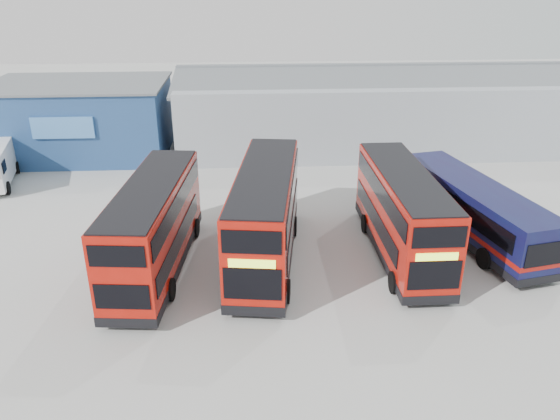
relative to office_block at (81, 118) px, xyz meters
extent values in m
plane|color=#999994|center=(14.00, -17.99, -2.58)|extent=(120.00, 120.00, 0.00)
cube|color=navy|center=(0.00, 0.01, -0.08)|extent=(12.00, 8.00, 5.00)
cube|color=#585D61|center=(0.00, 0.01, 2.47)|extent=(12.30, 8.30, 0.15)
cube|color=#4580C5|center=(0.00, -4.09, 0.42)|extent=(3.96, 0.15, 1.40)
cube|color=#959BA2|center=(22.00, 2.01, -0.08)|extent=(30.00, 12.00, 5.00)
cube|color=#585D61|center=(22.00, -0.79, 2.67)|extent=(30.50, 6.33, 1.29)
cube|color=#585D61|center=(22.00, 4.80, 2.67)|extent=(30.50, 6.33, 1.29)
cube|color=#AE1309|center=(7.71, -17.44, -0.41)|extent=(3.20, 9.75, 3.69)
cube|color=black|center=(7.71, -17.44, -2.08)|extent=(3.24, 9.79, 0.41)
cube|color=black|center=(8.82, -17.91, -0.85)|extent=(0.83, 8.08, 0.87)
cube|color=black|center=(6.52, -17.69, -0.85)|extent=(0.83, 8.08, 0.87)
cube|color=black|center=(8.86, -17.55, 0.70)|extent=(0.92, 8.99, 0.87)
cube|color=black|center=(6.55, -17.32, 0.70)|extent=(0.92, 8.99, 0.87)
cube|color=black|center=(8.17, -12.65, -0.94)|extent=(2.05, 0.24, 1.23)
cube|color=black|center=(8.17, -12.65, 0.70)|extent=(2.05, 0.24, 0.87)
cube|color=#B7D92D|center=(8.17, -12.64, -0.12)|extent=(1.64, 0.20, 0.32)
cube|color=black|center=(7.24, -22.22, -0.94)|extent=(2.00, 0.24, 1.00)
cube|color=black|center=(7.24, -22.22, 0.70)|extent=(2.00, 0.24, 0.82)
cube|color=black|center=(7.71, -17.44, 1.45)|extent=(3.05, 9.60, 0.09)
cylinder|color=black|center=(9.12, -14.23, -2.11)|extent=(0.38, 0.97, 0.95)
cylinder|color=black|center=(6.94, -14.02, -2.11)|extent=(0.38, 0.97, 0.95)
cylinder|color=black|center=(8.56, -19.95, -2.11)|extent=(0.38, 0.97, 0.95)
cylinder|color=black|center=(6.38, -19.73, -2.11)|extent=(0.38, 0.97, 0.95)
cube|color=#AE1309|center=(12.57, -16.77, -0.29)|extent=(3.72, 10.33, 3.90)
cube|color=black|center=(12.57, -16.77, -2.05)|extent=(3.77, 10.38, 0.43)
cube|color=black|center=(11.41, -16.22, -0.75)|extent=(1.18, 8.50, 0.91)
cube|color=black|center=(13.83, -16.55, -0.75)|extent=(1.18, 8.50, 0.91)
cube|color=black|center=(11.36, -16.61, 0.88)|extent=(1.31, 9.45, 0.91)
cube|color=black|center=(13.78, -16.93, 0.88)|extent=(1.31, 9.45, 0.91)
cube|color=black|center=(11.90, -21.79, -0.85)|extent=(2.15, 0.33, 1.30)
cube|color=black|center=(11.90, -21.79, 0.88)|extent=(2.15, 0.33, 0.91)
cube|color=#B7D92D|center=(11.89, -21.80, 0.02)|extent=(1.72, 0.27, 0.34)
cube|color=black|center=(13.24, -11.74, -0.85)|extent=(2.10, 0.33, 1.06)
cube|color=black|center=(13.24, -11.74, 0.88)|extent=(2.10, 0.33, 0.87)
cube|color=black|center=(12.57, -16.77, 1.67)|extent=(3.56, 10.17, 0.10)
cylinder|color=black|center=(10.96, -20.10, -2.08)|extent=(0.44, 1.03, 1.00)
cylinder|color=black|center=(13.25, -20.40, -2.08)|extent=(0.44, 1.03, 1.00)
cylinder|color=black|center=(11.76, -14.09, -2.08)|extent=(0.44, 1.03, 1.00)
cylinder|color=black|center=(14.05, -14.39, -2.08)|extent=(0.44, 1.03, 1.00)
cube|color=#AE1309|center=(18.84, -16.65, -0.43)|extent=(2.29, 9.50, 3.66)
cube|color=black|center=(18.84, -16.65, -2.08)|extent=(2.33, 9.54, 0.41)
cube|color=black|center=(17.69, -16.29, -0.86)|extent=(0.07, 8.05, 0.86)
cube|color=black|center=(19.99, -16.29, -0.86)|extent=(0.07, 8.05, 0.86)
cube|color=black|center=(17.69, -16.66, 0.68)|extent=(0.07, 8.95, 0.86)
cube|color=black|center=(19.99, -16.65, 0.68)|extent=(0.07, 8.95, 0.86)
cube|color=black|center=(18.85, -21.42, -0.95)|extent=(2.04, 0.05, 1.22)
cube|color=black|center=(18.85, -21.42, 0.68)|extent=(2.04, 0.05, 0.86)
cube|color=#B7D92D|center=(18.85, -21.43, -0.14)|extent=(1.63, 0.04, 0.32)
cube|color=black|center=(18.82, -11.88, -0.95)|extent=(1.99, 0.05, 0.99)
cube|color=black|center=(18.82, -11.88, 0.68)|extent=(1.99, 0.05, 0.81)
cube|color=black|center=(18.84, -16.65, 1.42)|extent=(2.15, 9.37, 0.09)
cylinder|color=black|center=(17.76, -19.96, -2.11)|extent=(0.29, 0.94, 0.94)
cylinder|color=black|center=(19.93, -19.95, -2.11)|extent=(0.29, 0.94, 0.94)
cylinder|color=black|center=(17.75, -14.26, -2.11)|extent=(0.29, 0.94, 0.94)
cylinder|color=black|center=(19.92, -14.25, -2.11)|extent=(0.29, 0.94, 0.94)
cube|color=#0D143B|center=(22.84, -15.13, -0.99)|extent=(4.44, 10.68, 2.51)
cube|color=black|center=(22.84, -15.13, -2.08)|extent=(4.49, 10.72, 0.38)
cube|color=maroon|center=(22.84, -15.13, -1.44)|extent=(4.48, 10.71, 0.24)
cube|color=black|center=(24.07, -15.16, -0.59)|extent=(1.82, 8.53, 0.90)
cube|color=black|center=(21.72, -15.65, -0.59)|extent=(1.82, 8.53, 0.90)
cube|color=black|center=(21.77, -10.02, -0.83)|extent=(2.09, 0.48, 1.23)
cube|color=black|center=(23.91, -20.25, -0.83)|extent=(2.05, 0.47, 1.04)
cylinder|color=black|center=(23.20, -11.29, -2.09)|extent=(0.50, 1.03, 0.98)
cylinder|color=black|center=(20.97, -11.75, -2.09)|extent=(0.50, 1.03, 0.98)
cylinder|color=black|center=(24.55, -17.77, -2.09)|extent=(0.50, 1.03, 0.98)
cylinder|color=black|center=(22.33, -18.24, -2.09)|extent=(0.50, 1.03, 0.98)
cube|color=black|center=(-2.49, -7.77, -0.86)|extent=(0.27, 0.99, 0.67)
cylinder|color=black|center=(-2.54, -7.89, -2.18)|extent=(0.43, 0.84, 0.80)
cylinder|color=black|center=(-3.36, -4.21, -2.18)|extent=(0.43, 0.84, 0.80)
camera|label=1|loc=(11.86, -39.04, 9.76)|focal=35.00mm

